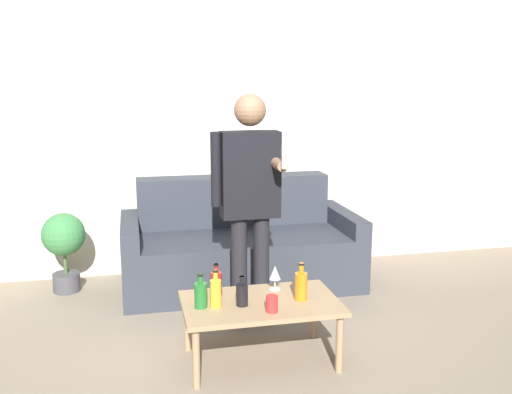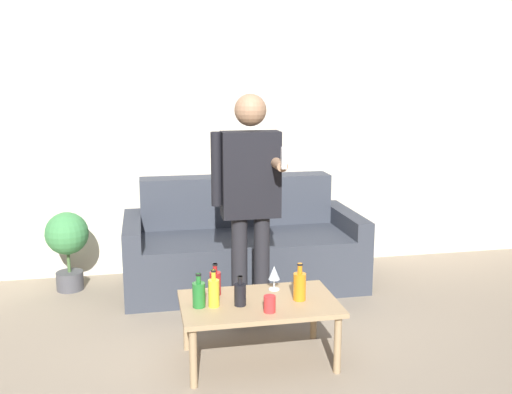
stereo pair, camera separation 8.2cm
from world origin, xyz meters
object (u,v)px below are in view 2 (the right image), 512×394
object	(u,v)px
bottle_orange	(199,294)
person_standing_front	(250,192)
couch	(242,247)
coffee_table	(259,308)

from	to	relation	value
bottle_orange	person_standing_front	world-z (taller)	person_standing_front
couch	person_standing_front	world-z (taller)	person_standing_front
couch	coffee_table	world-z (taller)	couch
coffee_table	bottle_orange	xyz separation A→B (m)	(-0.37, -0.02, 0.13)
coffee_table	person_standing_front	bearing A→B (deg)	84.79
bottle_orange	coffee_table	bearing A→B (deg)	2.65
couch	coffee_table	size ratio (longest dim) A/B	2.06
person_standing_front	couch	bearing A→B (deg)	83.96
couch	coffee_table	bearing A→B (deg)	-95.71
coffee_table	person_standing_front	distance (m)	0.84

